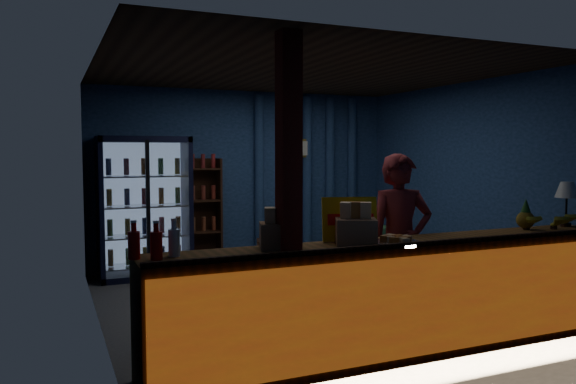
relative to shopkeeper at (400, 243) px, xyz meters
name	(u,v)px	position (x,y,z in m)	size (l,w,h in m)	color
ground	(307,298)	(-0.29, 1.42, -0.84)	(4.60, 4.60, 0.00)	#515154
room_walls	(307,163)	(-0.29, 1.42, 0.73)	(4.60, 4.60, 4.60)	navy
counter	(403,297)	(-0.29, -0.49, -0.36)	(4.40, 0.57, 0.99)	brown
support_post	(289,204)	(-1.34, -0.48, 0.46)	(0.16, 0.16, 2.60)	maroon
beverage_cooler	(144,208)	(-1.84, 3.34, 0.09)	(1.20, 0.62, 1.90)	black
bottle_shelf	(203,214)	(-0.99, 3.48, -0.05)	(0.50, 0.28, 1.60)	#3A2112
curtain_folds	(307,177)	(0.71, 3.56, 0.46)	(1.74, 0.14, 2.50)	navy
framed_picture	(300,148)	(0.56, 3.52, 0.91)	(0.36, 0.04, 0.28)	gold
shopkeeper	(400,243)	(0.00, 0.00, 0.00)	(0.61, 0.40, 1.68)	maroon
green_chair	(362,246)	(1.21, 2.72, -0.53)	(0.67, 0.69, 0.62)	#4F9E52
side_table	(274,255)	(-0.09, 2.96, -0.61)	(0.58, 0.50, 0.54)	#3A2112
yellow_sign	(350,219)	(-0.71, -0.30, 0.29)	(0.47, 0.22, 0.37)	gold
soda_bottles	(155,243)	(-2.34, -0.42, 0.22)	(0.36, 0.16, 0.27)	red
snack_box_left	(280,234)	(-1.38, -0.39, 0.22)	(0.37, 0.33, 0.32)	#A57550
snack_box_centre	(356,229)	(-0.74, -0.45, 0.23)	(0.40, 0.38, 0.34)	#A57550
pastry_tray	(396,241)	(-0.44, -0.58, 0.13)	(0.41, 0.41, 0.07)	silver
banana_bunches	(551,221)	(1.46, -0.42, 0.19)	(0.72, 0.28, 0.16)	gold
table_lamp	(567,192)	(1.76, -0.33, 0.46)	(0.23, 0.23, 0.45)	black
pineapple	(525,217)	(1.19, -0.35, 0.23)	(0.17, 0.17, 0.29)	brown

